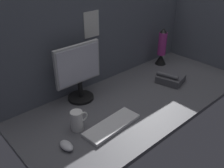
{
  "coord_description": "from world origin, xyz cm",
  "views": [
    {
      "loc": [
        -117.69,
        -101.02,
        94.5
      ],
      "look_at": [
        -13.58,
        0.0,
        14.0
      ],
      "focal_mm": 40.1,
      "sensor_mm": 36.0,
      "label": 1
    }
  ],
  "objects_px": {
    "mug_ceramic_white": "(77,120)",
    "monitor": "(79,71)",
    "keyboard": "(112,125)",
    "lava_lamp": "(162,49)",
    "desk_phone": "(170,78)",
    "mouse": "(66,146)"
  },
  "relations": [
    {
      "from": "keyboard",
      "to": "lava_lamp",
      "type": "distance_m",
      "value": 1.02
    },
    {
      "from": "keyboard",
      "to": "lava_lamp",
      "type": "relative_size",
      "value": 1.13
    },
    {
      "from": "mug_ceramic_white",
      "to": "monitor",
      "type": "bearing_deg",
      "value": 51.73
    },
    {
      "from": "lava_lamp",
      "to": "desk_phone",
      "type": "height_order",
      "value": "lava_lamp"
    },
    {
      "from": "mug_ceramic_white",
      "to": "desk_phone",
      "type": "height_order",
      "value": "mug_ceramic_white"
    },
    {
      "from": "monitor",
      "to": "lava_lamp",
      "type": "height_order",
      "value": "monitor"
    },
    {
      "from": "keyboard",
      "to": "mouse",
      "type": "height_order",
      "value": "mouse"
    },
    {
      "from": "keyboard",
      "to": "mouse",
      "type": "distance_m",
      "value": 0.3
    },
    {
      "from": "keyboard",
      "to": "desk_phone",
      "type": "bearing_deg",
      "value": 4.28
    },
    {
      "from": "monitor",
      "to": "keyboard",
      "type": "height_order",
      "value": "monitor"
    },
    {
      "from": "keyboard",
      "to": "mouse",
      "type": "relative_size",
      "value": 3.85
    },
    {
      "from": "mouse",
      "to": "lava_lamp",
      "type": "distance_m",
      "value": 1.29
    },
    {
      "from": "mouse",
      "to": "desk_phone",
      "type": "distance_m",
      "value": 1.02
    },
    {
      "from": "keyboard",
      "to": "mug_ceramic_white",
      "type": "distance_m",
      "value": 0.21
    },
    {
      "from": "mug_ceramic_white",
      "to": "keyboard",
      "type": "bearing_deg",
      "value": -36.27
    },
    {
      "from": "mouse",
      "to": "mug_ceramic_white",
      "type": "height_order",
      "value": "mug_ceramic_white"
    },
    {
      "from": "monitor",
      "to": "keyboard",
      "type": "relative_size",
      "value": 1.07
    },
    {
      "from": "monitor",
      "to": "mouse",
      "type": "bearing_deg",
      "value": -134.18
    },
    {
      "from": "keyboard",
      "to": "mug_ceramic_white",
      "type": "bearing_deg",
      "value": 139.54
    },
    {
      "from": "monitor",
      "to": "lava_lamp",
      "type": "relative_size",
      "value": 1.2
    },
    {
      "from": "monitor",
      "to": "mouse",
      "type": "height_order",
      "value": "monitor"
    },
    {
      "from": "desk_phone",
      "to": "mouse",
      "type": "bearing_deg",
      "value": -175.57
    }
  ]
}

